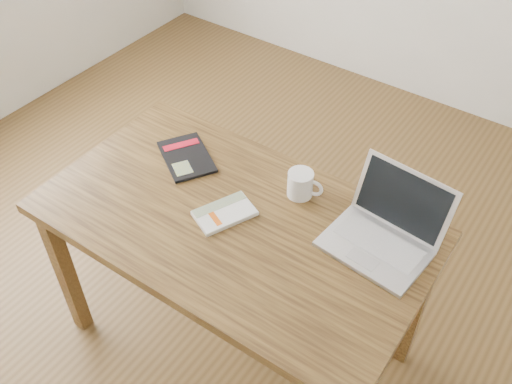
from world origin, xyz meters
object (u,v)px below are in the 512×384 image
Objects in this scene: coffee_mug at (301,184)px; desk at (234,235)px; black_guidebook at (187,157)px; laptop at (385,231)px; white_guidebook at (225,213)px.

desk is at bearing -128.74° from coffee_mug.
desk is 4.53× the size of black_guidebook.
black_guidebook is 0.46m from coffee_mug.
desk is 0.52m from laptop.
laptop reaches higher than black_guidebook.
desk is 3.80× the size of laptop.
laptop reaches higher than desk.
black_guidebook is at bearing -170.94° from laptop.
laptop is 0.33m from coffee_mug.
laptop is at bearing -54.37° from black_guidebook.
coffee_mug reaches higher than black_guidebook.
desk is 0.37m from black_guidebook.
coffee_mug is at bearing -48.00° from black_guidebook.
desk is 0.29m from coffee_mug.
white_guidebook is at bearing -168.07° from desk.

